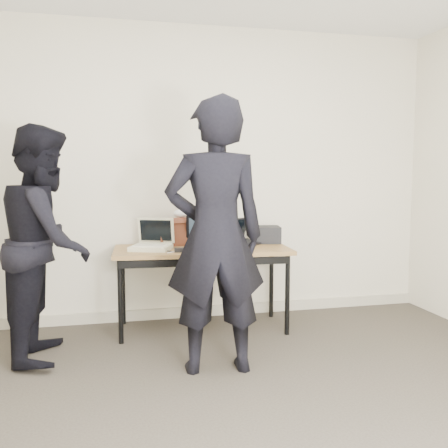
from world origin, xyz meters
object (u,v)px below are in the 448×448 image
object	(u,v)px
laptop_center	(207,241)
equipment_box	(265,235)
laptop_beige	(152,243)
laptop_right	(243,238)
person_observer	(46,242)
person_typist	(215,236)
desk	(202,255)
leather_satchel	(178,231)

from	to	relation	value
laptop_center	equipment_box	xyz separation A→B (m)	(0.59, 0.18, 0.01)
laptop_beige	laptop_right	bearing A→B (deg)	32.93
person_observer	laptop_right	bearing A→B (deg)	-69.08
person_observer	laptop_beige	bearing A→B (deg)	-62.23
laptop_center	person_typist	distance (m)	0.93
laptop_beige	person_typist	distance (m)	1.01
person_typist	laptop_center	bearing A→B (deg)	-93.87
person_typist	desk	bearing A→B (deg)	-91.37
desk	laptop_beige	bearing A→B (deg)	179.28
leather_satchel	person_observer	xyz separation A→B (m)	(-1.06, -0.56, 0.01)
person_typist	equipment_box	bearing A→B (deg)	-119.46
laptop_beige	equipment_box	distance (m)	1.07
laptop_center	person_typist	size ratio (longest dim) A/B	0.21
laptop_beige	laptop_right	xyz separation A→B (m)	(0.85, 0.16, 0.00)
laptop_beige	laptop_center	bearing A→B (deg)	20.10
leather_satchel	person_observer	distance (m)	1.20
desk	laptop_right	distance (m)	0.48
person_typist	laptop_beige	bearing A→B (deg)	-65.91
desk	person_typist	xyz separation A→B (m)	(-0.08, -0.90, 0.28)
desk	laptop_right	world-z (taller)	laptop_right
laptop_right	person_observer	distance (m)	1.74
laptop_right	equipment_box	bearing A→B (deg)	-36.26
desk	laptop_center	distance (m)	0.13
laptop_beige	person_observer	bearing A→B (deg)	-133.16
laptop_right	desk	bearing A→B (deg)	168.73
leather_satchel	equipment_box	bearing A→B (deg)	-12.13
equipment_box	person_observer	xyz separation A→B (m)	(-1.87, -0.53, 0.06)
laptop_beige	person_typist	xyz separation A→B (m)	(0.35, -0.93, 0.17)
laptop_center	leather_satchel	size ratio (longest dim) A/B	1.05
laptop_beige	person_typist	world-z (taller)	person_typist
laptop_beige	leather_satchel	xyz separation A→B (m)	(0.25, 0.19, 0.08)
laptop_beige	laptop_center	xyz separation A→B (m)	(0.47, -0.02, 0.01)
laptop_center	person_observer	bearing A→B (deg)	-155.46
laptop_center	leather_satchel	world-z (taller)	laptop_center
leather_satchel	person_typist	world-z (taller)	person_typist
laptop_right	equipment_box	size ratio (longest dim) A/B	1.62
laptop_right	laptop_center	bearing A→B (deg)	169.11
laptop_beige	leather_satchel	size ratio (longest dim) A/B	1.08
laptop_center	laptop_right	distance (m)	0.42
laptop_right	person_observer	size ratio (longest dim) A/B	0.25
laptop_right	person_typist	bearing A→B (deg)	-150.52
leather_satchel	person_observer	world-z (taller)	person_observer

